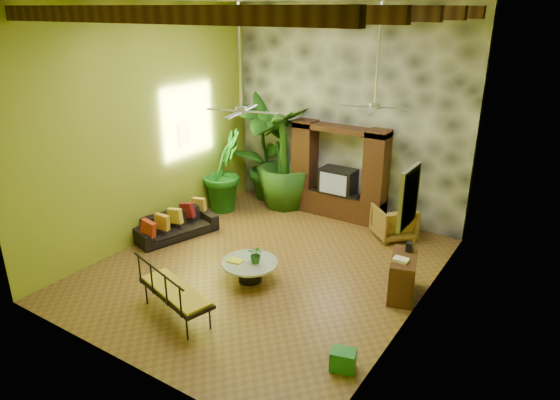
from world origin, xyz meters
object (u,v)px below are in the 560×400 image
Objects in this scene: green_bin at (343,360)px; tall_plant_c at (285,158)px; entertainment_center at (338,179)px; tall_plant_b at (223,171)px; ceiling_fan_back at (375,95)px; iron_bench at (172,290)px; coffee_table at (250,268)px; side_console at (403,276)px; wicker_armchair at (394,222)px; sofa at (176,225)px; tall_plant_a at (264,148)px; ceiling_fan_front at (241,98)px.

tall_plant_c is at bearing 130.00° from green_bin.
entertainment_center is 1.17× the size of tall_plant_b.
ceiling_fan_back is 1.12× the size of iron_bench.
side_console is at bearing 22.60° from coffee_table.
tall_plant_b is 5.81× the size of green_bin.
coffee_table is (0.06, -3.74, -0.71)m from entertainment_center.
wicker_armchair is 0.32× the size of tall_plant_c.
tall_plant_c reaches higher than side_console.
side_console is at bearing -15.99° from tall_plant_b.
sofa reaches higher than green_bin.
tall_plant_c is (1.04, 2.94, 1.02)m from sofa.
entertainment_center is at bearing -62.40° from wicker_armchair.
tall_plant_a is at bearing 11.17° from sofa.
tall_plant_a is (0.30, 3.07, 1.16)m from sofa.
ceiling_fan_front reaches higher than green_bin.
coffee_table is 2.90m from green_bin.
tall_plant_c is at bearing 149.38° from ceiling_fan_back.
tall_plant_c is 1.55× the size of iron_bench.
tall_plant_b reaches higher than sofa.
sofa is (-4.11, -1.12, -3.13)m from ceiling_fan_back.
ceiling_fan_front reaches higher than tall_plant_c.
coffee_table is 1.11× the size of side_console.
ceiling_fan_back is 3.94m from coffee_table.
coffee_table is at bearing -38.28° from ceiling_fan_front.
entertainment_center reaches higher than sofa.
sofa is 3.28m from tall_plant_c.
coffee_table is (2.57, -0.68, -0.01)m from sofa.
sofa is 3.30m from tall_plant_a.
green_bin is (4.85, -5.04, -1.27)m from tall_plant_a.
tall_plant_c is 2.44× the size of coffee_table.
tall_plant_c reaches higher than sofa.
tall_plant_b is at bearing 143.75° from green_bin.
wicker_armchair is at bearing -5.99° from tall_plant_c.
tall_plant_b is at bearing 134.85° from iron_bench.
ceiling_fan_front is 1.00× the size of ceiling_fan_back.
wicker_armchair is 2.44m from side_console.
entertainment_center reaches higher than coffee_table.
side_console is (4.85, -2.67, -1.04)m from tall_plant_a.
ceiling_fan_back is 0.65× the size of tall_plant_a.
tall_plant_a reaches higher than side_console.
tall_plant_a is at bearing 119.46° from ceiling_fan_front.
wicker_armchair is 0.79× the size of coffee_table.
sofa is 1.75× the size of coffee_table.
wicker_armchair is at bearing 84.96° from iron_bench.
side_console is at bearing -45.12° from entertainment_center.
ceiling_fan_front is (-0.20, -3.54, 2.44)m from entertainment_center.
tall_plant_a is (-2.20, 0.01, 0.46)m from entertainment_center.
green_bin is at bearing -26.43° from coffee_table.
green_bin is (2.59, -1.29, -0.10)m from coffee_table.
ceiling_fan_back reaches higher than green_bin.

